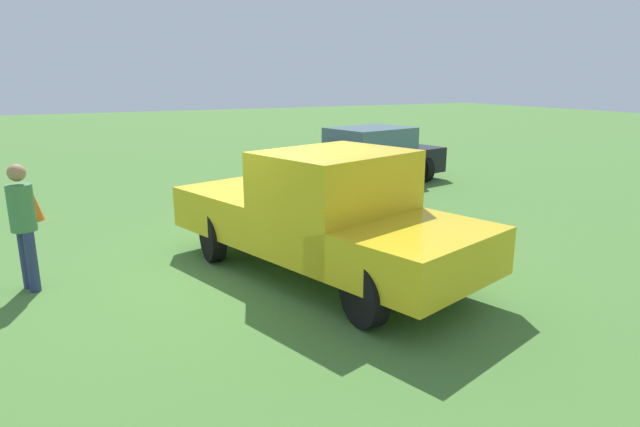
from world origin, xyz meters
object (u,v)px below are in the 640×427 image
Objects in this scene: pickup_truck at (326,212)px; sedan_near at (365,158)px; traffic_cone at (35,207)px; person_bystander at (23,220)px.

pickup_truck is 1.07× the size of sedan_near.
traffic_cone is (-0.18, 7.85, -0.42)m from sedan_near.
sedan_near is (5.57, -4.11, -0.25)m from pickup_truck.
person_bystander is 4.11m from traffic_cone.
sedan_near is 7.86m from traffic_cone.
pickup_truck reaches higher than sedan_near.
sedan_near is 8.95m from person_bystander.
traffic_cone is (4.05, -0.04, -0.69)m from person_bystander.
sedan_near is 2.88× the size of person_bystander.
traffic_cone is at bearing 67.34° from person_bystander.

